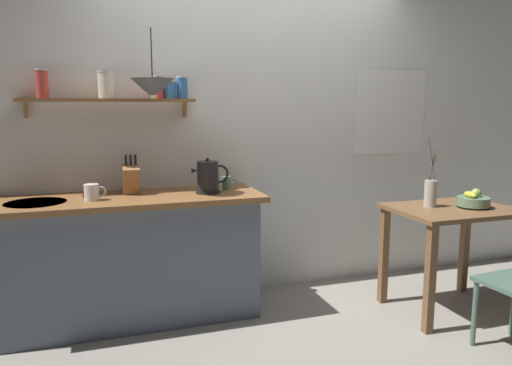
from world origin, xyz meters
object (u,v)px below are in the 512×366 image
at_px(fruit_bowl, 473,200).
at_px(dining_table, 451,228).
at_px(coffee_mug_by_sink, 92,192).
at_px(knife_block, 131,179).
at_px(pendant_lamp, 153,88).
at_px(electric_kettle, 208,177).
at_px(twig_vase, 430,193).
at_px(coffee_mug_spare, 227,183).

bearing_deg(fruit_bowl, dining_table, 162.59).
bearing_deg(fruit_bowl, coffee_mug_by_sink, 168.77).
distance_m(dining_table, fruit_bowl, 0.25).
xyz_separation_m(knife_block, pendant_lamp, (0.15, -0.14, 0.62)).
height_order(dining_table, pendant_lamp, pendant_lamp).
distance_m(fruit_bowl, coffee_mug_by_sink, 2.66).
height_order(dining_table, coffee_mug_by_sink, coffee_mug_by_sink).
bearing_deg(electric_kettle, dining_table, -16.73).
bearing_deg(knife_block, electric_kettle, -13.44).
relative_size(knife_block, pendant_lamp, 0.63).
distance_m(fruit_bowl, pendant_lamp, 2.39).
xyz_separation_m(twig_vase, pendant_lamp, (-1.91, 0.42, 0.74)).
relative_size(twig_vase, electric_kettle, 1.88).
bearing_deg(knife_block, twig_vase, -15.00).
bearing_deg(coffee_mug_by_sink, coffee_mug_spare, 8.36).
height_order(fruit_bowl, coffee_mug_by_sink, coffee_mug_by_sink).
distance_m(coffee_mug_by_sink, coffee_mug_spare, 0.95).
height_order(coffee_mug_spare, pendant_lamp, pendant_lamp).
relative_size(twig_vase, coffee_mug_by_sink, 3.62).
bearing_deg(dining_table, electric_kettle, 163.27).
xyz_separation_m(fruit_bowl, coffee_mug_by_sink, (-2.61, 0.52, 0.12)).
xyz_separation_m(twig_vase, coffee_mug_by_sink, (-2.33, 0.40, 0.07)).
distance_m(electric_kettle, coffee_mug_spare, 0.20).
distance_m(dining_table, electric_kettle, 1.80).
distance_m(dining_table, pendant_lamp, 2.33).
xyz_separation_m(fruit_bowl, electric_kettle, (-1.82, 0.55, 0.18)).
bearing_deg(coffee_mug_by_sink, dining_table, -10.87).
bearing_deg(dining_table, knife_block, 164.04).
height_order(electric_kettle, knife_block, knife_block).
xyz_separation_m(dining_table, pendant_lamp, (-2.05, 0.49, 0.99)).
bearing_deg(knife_block, coffee_mug_spare, -1.60).
relative_size(dining_table, coffee_mug_spare, 7.13).
relative_size(fruit_bowl, twig_vase, 0.46).
bearing_deg(pendant_lamp, coffee_mug_by_sink, -177.11).
height_order(twig_vase, coffee_mug_by_sink, twig_vase).
height_order(knife_block, coffee_mug_spare, knife_block).
xyz_separation_m(dining_table, knife_block, (-2.20, 0.63, 0.38)).
bearing_deg(coffee_mug_spare, pendant_lamp, -167.48).
xyz_separation_m(coffee_mug_spare, pendant_lamp, (-0.53, -0.12, 0.68)).
distance_m(dining_table, twig_vase, 0.30).
distance_m(dining_table, knife_block, 2.32).
xyz_separation_m(dining_table, coffee_mug_by_sink, (-2.46, 0.47, 0.32)).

